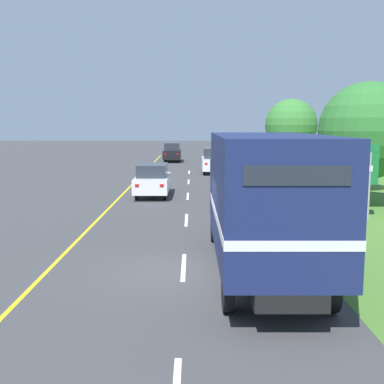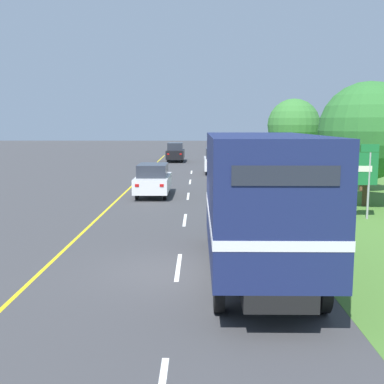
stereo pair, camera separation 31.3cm
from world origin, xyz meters
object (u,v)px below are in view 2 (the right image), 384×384
Objects in this scene: lead_car_black_ahead at (175,152)px; roadside_tree_near at (368,131)px; lead_car_white at (153,180)px; horse_trailer_truck at (258,199)px; roadside_tree_far at (294,125)px; roadside_tree_mid at (364,138)px; lead_car_white_ahead at (215,161)px; highway_sign at (351,171)px.

lead_car_black_ahead is 0.75× the size of roadside_tree_near.
lead_car_white is at bearing -90.21° from lead_car_black_ahead.
horse_trailer_truck is 26.78m from roadside_tree_far.
lead_car_black_ahead is (-3.93, 38.26, -1.06)m from horse_trailer_truck.
roadside_tree_mid is at bearing 63.20° from horse_trailer_truck.
lead_car_black_ahead is 0.75× the size of roadside_tree_far.
roadside_tree_mid reaches higher than lead_car_white_ahead.
lead_car_white is 1.39× the size of highway_sign.
lead_car_white_ahead is (-0.15, 26.27, -1.04)m from horse_trailer_truck.
lead_car_white_ahead is at bearing -72.49° from lead_car_black_ahead.
lead_car_black_ahead is at bearing 105.91° from highway_sign.
highway_sign is at bearing -111.65° from roadside_tree_mid.
horse_trailer_truck reaches higher than highway_sign.
roadside_tree_mid is at bearing -77.65° from roadside_tree_far.
horse_trailer_truck reaches higher than lead_car_white_ahead.
highway_sign reaches higher than lead_car_white.
roadside_tree_far is at bearing 92.26° from roadside_tree_near.
lead_car_white is 0.73× the size of roadside_tree_near.
highway_sign is 18.49m from roadside_tree_far.
horse_trailer_truck is 12.87m from roadside_tree_near.
roadside_tree_near is 1.01× the size of roadside_tree_far.
lead_car_white_ahead is 6.75m from roadside_tree_far.
lead_car_white_ahead is 0.72× the size of roadside_tree_far.
lead_car_black_ahead is at bearing 89.79° from lead_car_white.
lead_car_white is 0.90× the size of roadside_tree_mid.
lead_car_white is 1.02× the size of lead_car_white_ahead.
highway_sign is (4.94, -18.60, 1.02)m from lead_car_white_ahead.
highway_sign reaches higher than lead_car_white_ahead.
roadside_tree_far is (5.97, 26.04, 1.79)m from horse_trailer_truck.
roadside_tree_far is at bearing 86.31° from highway_sign.
horse_trailer_truck is at bearing -89.68° from lead_car_white_ahead.
roadside_tree_near reaches higher than roadside_tree_far.
lead_car_white_ahead is 1.36× the size of highway_sign.
lead_car_white is at bearing 105.97° from horse_trailer_truck.
lead_car_white is at bearing 163.80° from roadside_tree_near.
roadside_tree_far reaches higher than roadside_tree_mid.
highway_sign is 0.53× the size of roadside_tree_far.
roadside_tree_mid reaches higher than lead_car_white.
roadside_tree_near is 15.10m from roadside_tree_far.
lead_car_black_ahead is (0.09, 24.22, 0.08)m from lead_car_white.
horse_trailer_truck is 1.91× the size of lead_car_white.
lead_car_black_ahead is at bearing 107.51° from lead_car_white_ahead.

